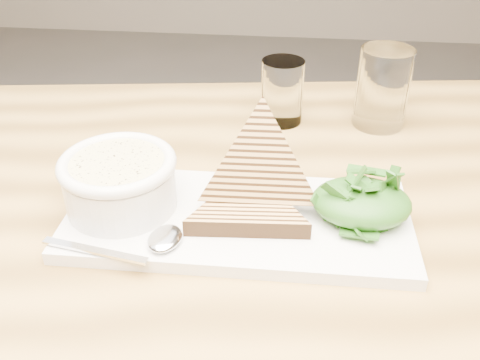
# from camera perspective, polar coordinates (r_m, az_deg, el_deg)

# --- Properties ---
(table_top) EXTENTS (1.18, 0.87, 0.04)m
(table_top) POSITION_cam_1_polar(r_m,az_deg,el_deg) (0.68, 0.02, -3.17)
(table_top) COLOR #A87E3B
(table_top) RESTS_ON ground
(table_leg_bl) EXTENTS (0.06, 0.06, 0.70)m
(table_leg_bl) POSITION_cam_1_polar(r_m,az_deg,el_deg) (1.28, -21.08, -6.62)
(table_leg_bl) COLOR #A87E3B
(table_leg_bl) RESTS_ON ground
(platter) EXTENTS (0.39, 0.18, 0.02)m
(platter) POSITION_cam_1_polar(r_m,az_deg,el_deg) (0.62, -0.20, -4.28)
(platter) COLOR white
(platter) RESTS_ON table_top
(soup_bowl) EXTENTS (0.13, 0.13, 0.05)m
(soup_bowl) POSITION_cam_1_polar(r_m,az_deg,el_deg) (0.63, -12.63, -0.76)
(soup_bowl) COLOR white
(soup_bowl) RESTS_ON platter
(soup) EXTENTS (0.11, 0.11, 0.01)m
(soup) POSITION_cam_1_polar(r_m,az_deg,el_deg) (0.61, -12.97, 1.59)
(soup) COLOR beige
(soup) RESTS_ON soup_bowl
(bowl_rim) EXTENTS (0.13, 0.13, 0.01)m
(bowl_rim) POSITION_cam_1_polar(r_m,az_deg,el_deg) (0.61, -12.99, 1.75)
(bowl_rim) COLOR white
(bowl_rim) RESTS_ON soup_bowl
(sandwich_flat) EXTENTS (0.17, 0.17, 0.02)m
(sandwich_flat) POSITION_cam_1_polar(r_m,az_deg,el_deg) (0.61, 0.84, -3.10)
(sandwich_flat) COLOR tan
(sandwich_flat) RESTS_ON platter
(sandwich_lean) EXTENTS (0.16, 0.15, 0.18)m
(sandwich_lean) POSITION_cam_1_polar(r_m,az_deg,el_deg) (0.60, 2.17, 1.35)
(sandwich_lean) COLOR tan
(sandwich_lean) RESTS_ON sandwich_flat
(salad_base) EXTENTS (0.11, 0.09, 0.04)m
(salad_base) POSITION_cam_1_polar(r_m,az_deg,el_deg) (0.61, 12.82, -2.35)
(salad_base) COLOR #14440F
(salad_base) RESTS_ON platter
(arugula_pile) EXTENTS (0.11, 0.10, 0.05)m
(arugula_pile) POSITION_cam_1_polar(r_m,az_deg,el_deg) (0.61, 12.89, -1.92)
(arugula_pile) COLOR #397124
(arugula_pile) RESTS_ON platter
(spoon_bowl) EXTENTS (0.04, 0.05, 0.01)m
(spoon_bowl) POSITION_cam_1_polar(r_m,az_deg,el_deg) (0.58, -8.01, -6.19)
(spoon_bowl) COLOR silver
(spoon_bowl) RESTS_ON platter
(spoon_handle) EXTENTS (0.12, 0.03, 0.00)m
(spoon_handle) POSITION_cam_1_polar(r_m,az_deg,el_deg) (0.58, -15.24, -7.26)
(spoon_handle) COLOR silver
(spoon_handle) RESTS_ON platter
(glass_near) EXTENTS (0.06, 0.06, 0.10)m
(glass_near) POSITION_cam_1_polar(r_m,az_deg,el_deg) (0.83, 4.51, 9.37)
(glass_near) COLOR white
(glass_near) RESTS_ON table_top
(glass_far) EXTENTS (0.08, 0.08, 0.12)m
(glass_far) POSITION_cam_1_polar(r_m,az_deg,el_deg) (0.84, 14.97, 9.47)
(glass_far) COLOR white
(glass_far) RESTS_ON table_top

